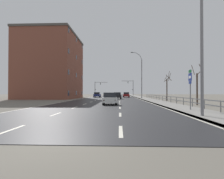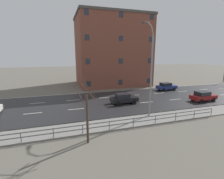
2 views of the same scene
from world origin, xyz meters
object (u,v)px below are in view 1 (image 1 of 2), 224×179
at_px(street_lamp_midground, 141,76).
at_px(highway_sign, 190,84).
at_px(car_near_right, 97,95).
at_px(car_mid_centre, 126,95).
at_px(traffic_signal_left, 97,87).
at_px(brick_building, 52,67).
at_px(traffic_signal_right, 131,86).
at_px(street_lamp_foreground, 199,40).
at_px(car_far_right, 117,96).
at_px(car_near_left, 110,98).

distance_m(street_lamp_midground, highway_sign, 27.19).
height_order(car_near_right, car_mid_centre, same).
bearing_deg(traffic_signal_left, brick_building, -105.77).
distance_m(traffic_signal_right, traffic_signal_left, 14.03).
distance_m(street_lamp_foreground, brick_building, 40.27).
height_order(traffic_signal_left, car_near_right, traffic_signal_left).
bearing_deg(street_lamp_midground, car_far_right, -169.83).
xyz_separation_m(traffic_signal_right, car_far_right, (-5.32, -31.35, -3.37)).
height_order(car_far_right, brick_building, brick_building).
distance_m(traffic_signal_left, car_near_left, 51.39).
xyz_separation_m(street_lamp_midground, car_near_right, (-11.85, 10.97, -4.66)).
distance_m(traffic_signal_right, brick_building, 35.90).
distance_m(street_lamp_foreground, traffic_signal_right, 61.26).
distance_m(street_lamp_foreground, car_mid_centre, 42.82).
bearing_deg(street_lamp_midground, car_near_right, 137.22).
xyz_separation_m(highway_sign, car_near_right, (-12.82, 37.95, -1.49)).
distance_m(traffic_signal_right, car_mid_centre, 19.25).
bearing_deg(brick_building, traffic_signal_right, 51.66).
bearing_deg(highway_sign, brick_building, 128.61).
distance_m(highway_sign, car_far_right, 26.84).
xyz_separation_m(street_lamp_midground, car_far_right, (-5.65, -1.01, -4.66)).
relative_size(street_lamp_midground, car_near_left, 2.69).
relative_size(street_lamp_midground, traffic_signal_left, 1.89).
height_order(car_near_right, brick_building, brick_building).
height_order(street_lamp_midground, highway_sign, street_lamp_midground).
height_order(car_near_right, car_far_right, same).
bearing_deg(traffic_signal_left, car_mid_centre, -60.10).
distance_m(street_lamp_midground, traffic_signal_left, 34.32).
xyz_separation_m(street_lamp_foreground, traffic_signal_left, (-14.36, 62.05, -1.06)).
bearing_deg(brick_building, street_lamp_midground, -5.98).
distance_m(street_lamp_foreground, street_lamp_midground, 30.91).
relative_size(car_near_left, brick_building, 0.25).
relative_size(street_lamp_midground, car_far_right, 2.71).
bearing_deg(car_far_right, car_mid_centre, 77.28).
distance_m(car_near_right, brick_building, 15.49).
relative_size(street_lamp_midground, brick_building, 0.68).
bearing_deg(traffic_signal_left, highway_sign, -75.25).
height_order(traffic_signal_right, car_far_right, traffic_signal_right).
bearing_deg(highway_sign, traffic_signal_left, 104.75).
bearing_deg(traffic_signal_left, street_lamp_foreground, -76.97).
height_order(traffic_signal_left, car_far_right, traffic_signal_left).
xyz_separation_m(highway_sign, brick_building, (-23.43, 29.34, 5.80)).
xyz_separation_m(street_lamp_foreground, car_near_right, (-11.87, 41.88, -4.19)).
relative_size(highway_sign, car_far_right, 0.86).
height_order(highway_sign, brick_building, brick_building).
bearing_deg(car_far_right, car_near_left, -93.55).
bearing_deg(traffic_signal_left, car_near_left, -81.08).
xyz_separation_m(traffic_signal_right, traffic_signal_left, (-14.01, 0.80, -0.24)).
height_order(highway_sign, car_far_right, highway_sign).
distance_m(car_mid_centre, brick_building, 22.66).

